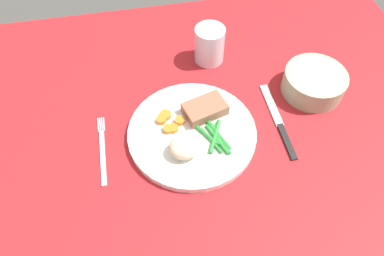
{
  "coord_description": "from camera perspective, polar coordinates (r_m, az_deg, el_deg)",
  "views": [
    {
      "loc": [
        -8.9,
        -42.18,
        62.84
      ],
      "look_at": [
        -0.89,
        -1.06,
        4.6
      ],
      "focal_mm": 32.79,
      "sensor_mm": 36.0,
      "label": 1
    }
  ],
  "objects": [
    {
      "name": "green_beans",
      "position": [
        0.71,
        3.72,
        -1.33
      ],
      "size": [
        6.23,
        9.64,
        0.86
      ],
      "color": "#2D8C38",
      "rests_on": "dinner_plate"
    },
    {
      "name": "fork",
      "position": [
        0.74,
        -14.35,
        -3.5
      ],
      "size": [
        1.44,
        16.6,
        0.4
      ],
      "rotation": [
        0.0,
        0.0,
        0.01
      ],
      "color": "silver",
      "rests_on": "dining_table"
    },
    {
      "name": "salad_bowl",
      "position": [
        0.84,
        19.25,
        7.14
      ],
      "size": [
        13.87,
        13.87,
        5.24
      ],
      "color": "#99B28C",
      "rests_on": "dining_table"
    },
    {
      "name": "knife",
      "position": [
        0.78,
        13.9,
        0.97
      ],
      "size": [
        1.7,
        20.5,
        0.64
      ],
      "rotation": [
        0.0,
        0.0,
        0.04
      ],
      "color": "black",
      "rests_on": "dining_table"
    },
    {
      "name": "dining_table",
      "position": [
        0.75,
        0.51,
        -0.85
      ],
      "size": [
        120.0,
        90.0,
        2.0
      ],
      "color": "red",
      "rests_on": "ground"
    },
    {
      "name": "water_glass",
      "position": [
        0.87,
        2.84,
        13.06
      ],
      "size": [
        7.18,
        7.18,
        8.95
      ],
      "color": "silver",
      "rests_on": "dining_table"
    },
    {
      "name": "carrot_slices",
      "position": [
        0.74,
        -3.77,
        1.15
      ],
      "size": [
        5.83,
        6.06,
        1.05
      ],
      "color": "orange",
      "rests_on": "dinner_plate"
    },
    {
      "name": "mashed_potatoes",
      "position": [
        0.68,
        -1.22,
        -3.14
      ],
      "size": [
        6.2,
        5.43,
        3.66
      ],
      "primitive_type": "ellipsoid",
      "color": "beige",
      "rests_on": "dinner_plate"
    },
    {
      "name": "dinner_plate",
      "position": [
        0.73,
        0.0,
        -0.82
      ],
      "size": [
        26.77,
        26.77,
        1.6
      ],
      "primitive_type": "cylinder",
      "color": "white",
      "rests_on": "dining_table"
    },
    {
      "name": "meat_portion",
      "position": [
        0.75,
        2.11,
        3.13
      ],
      "size": [
        10.01,
        7.85,
        2.5
      ],
      "primitive_type": "cube",
      "rotation": [
        0.0,
        0.0,
        0.28
      ],
      "color": "#936047",
      "rests_on": "dinner_plate"
    }
  ]
}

